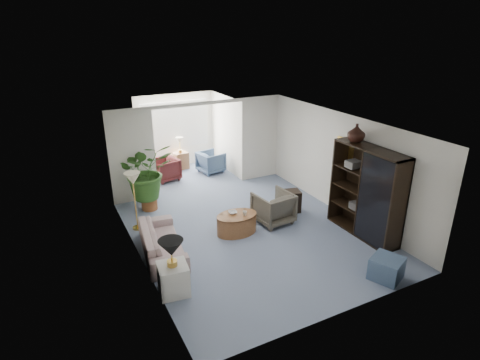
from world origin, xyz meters
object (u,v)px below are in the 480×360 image
end_table (173,279)px  sunroom_chair_maroon (165,169)px  wingback_chair (273,207)px  sofa (162,241)px  sunroom_table (181,161)px  framed_picture (346,149)px  coffee_cup (245,213)px  ottoman (386,268)px  table_lamp (171,248)px  side_table_dark (291,201)px  sunroom_chair_blue (211,162)px  coffee_bowl (233,212)px  plant_pot (149,203)px  cabinet_urn (356,133)px  coffee_table (237,224)px  entertainment_cabinet (366,192)px  floor_lamp (133,179)px

end_table → sunroom_chair_maroon: sunroom_chair_maroon is taller
wingback_chair → sofa: bearing=-2.7°
sunroom_table → framed_picture: bearing=-63.7°
coffee_cup → wingback_chair: bearing=11.1°
coffee_cup → wingback_chair: 0.88m
sofa → ottoman: size_ratio=3.61×
coffee_cup → table_lamp: bearing=-147.9°
side_table_dark → sunroom_chair_blue: bearing=100.7°
sunroom_chair_blue → wingback_chair: bearing=168.4°
coffee_bowl → side_table_dark: size_ratio=0.36×
plant_pot → sunroom_chair_blue: bearing=35.6°
side_table_dark → cabinet_urn: bearing=-55.8°
coffee_cup → sunroom_chair_blue: sunroom_chair_blue is taller
wingback_chair → cabinet_urn: cabinet_urn is taller
sofa → sunroom_table: (2.06, 4.72, -0.01)m
wingback_chair → cabinet_urn: 2.55m
sunroom_table → sofa: bearing=-113.5°
coffee_table → side_table_dark: bearing=12.2°
framed_picture → coffee_table: bearing=173.6°
table_lamp → ottoman: 3.99m
coffee_table → entertainment_cabinet: bearing=-27.7°
floor_lamp → sunroom_chair_blue: floor_lamp is taller
sofa → table_lamp: size_ratio=4.37×
side_table_dark → coffee_table: bearing=-167.8°
floor_lamp → end_table: bearing=-89.9°
framed_picture → sunroom_table: bearing=116.3°
sunroom_chair_blue → coffee_cup: bearing=156.3°
cabinet_urn → sunroom_chair_maroon: cabinet_urn is taller
coffee_cup → sunroom_table: sunroom_table is taller
framed_picture → side_table_dark: framed_picture is taller
coffee_bowl → entertainment_cabinet: 2.98m
ottoman → coffee_bowl: bearing=120.9°
end_table → floor_lamp: (-0.00, 2.65, 0.97)m
coffee_table → end_table: bearing=-144.0°
coffee_table → sunroom_table: 4.66m
table_lamp → entertainment_cabinet: (4.48, 0.10, 0.11)m
table_lamp → floor_lamp: bearing=90.1°
framed_picture → wingback_chair: framed_picture is taller
framed_picture → sunroom_chair_maroon: bearing=127.3°
side_table_dark → cabinet_urn: cabinet_urn is taller
sunroom_chair_maroon → sunroom_table: 1.06m
coffee_bowl → sunroom_chair_blue: sunroom_chair_blue is taller
entertainment_cabinet → cabinet_urn: (0.00, 0.50, 1.22)m
ottoman → wingback_chair: bearing=103.5°
wingback_chair → sunroom_chair_blue: size_ratio=1.12×
end_table → cabinet_urn: cabinet_urn is taller
coffee_table → cabinet_urn: bearing=-18.1°
sofa → side_table_dark: 3.50m
coffee_table → cabinet_urn: size_ratio=2.37×
sofa → sunroom_chair_blue: (2.81, 3.97, 0.06)m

